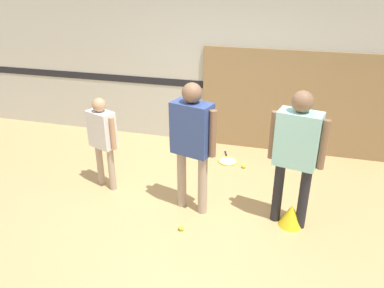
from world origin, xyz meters
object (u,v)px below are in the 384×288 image
person_instructor (192,135)px  person_student_left (102,134)px  training_cone (291,215)px  person_student_right (297,146)px  racket_spare_on_floor (228,161)px  tennis_ball_by_spare_racket (244,166)px  tennis_ball_near_instructor (181,228)px

person_instructor → person_student_left: person_instructor is taller
training_cone → person_student_right: bearing=132.9°
racket_spare_on_floor → tennis_ball_by_spare_racket: (0.28, -0.16, 0.02)m
tennis_ball_near_instructor → person_instructor: bearing=89.4°
person_instructor → training_cone: size_ratio=5.78×
training_cone → person_student_left: bearing=174.6°
person_student_right → person_instructor: bearing=13.4°
person_instructor → person_student_right: 1.18m
person_instructor → person_student_right: same height
racket_spare_on_floor → tennis_ball_near_instructor: size_ratio=7.98×
racket_spare_on_floor → training_cone: bearing=-162.9°
training_cone → person_instructor: bearing=178.6°
person_student_left → person_student_right: person_student_right is taller
person_instructor → training_cone: 1.50m
racket_spare_on_floor → tennis_ball_near_instructor: (-0.22, -1.86, 0.02)m
racket_spare_on_floor → tennis_ball_near_instructor: bearing=155.3°
person_instructor → racket_spare_on_floor: size_ratio=3.12×
person_student_right → training_cone: (0.04, -0.04, -0.87)m
training_cone → tennis_ball_near_instructor: bearing=-160.4°
person_instructor → racket_spare_on_floor: 1.73m
tennis_ball_near_instructor → racket_spare_on_floor: bearing=83.3°
person_instructor → person_student_right: bearing=16.0°
person_student_left → tennis_ball_by_spare_racket: 2.19m
racket_spare_on_floor → person_student_right: bearing=-163.1°
tennis_ball_by_spare_racket → training_cone: 1.47m
person_student_left → person_instructor: bearing=12.7°
person_student_left → tennis_ball_by_spare_racket: person_student_left is taller
tennis_ball_near_instructor → tennis_ball_by_spare_racket: 1.77m
tennis_ball_near_instructor → training_cone: size_ratio=0.23×
racket_spare_on_floor → person_instructor: bearing=153.3°
person_instructor → tennis_ball_near_instructor: bearing=-75.1°
tennis_ball_near_instructor → training_cone: 1.30m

